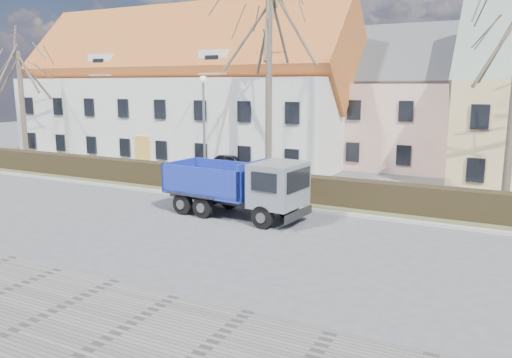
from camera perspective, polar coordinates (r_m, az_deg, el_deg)
The scene contains 13 objects.
ground at distance 20.09m, azimuth -4.01°, elevation -5.90°, with size 120.00×120.00×0.00m, color #505053.
sidewalk_near at distance 14.00m, azimuth -22.88°, elevation -14.22°, with size 80.00×5.00×0.08m, color slate.
curb_far at distance 23.99m, azimuth 1.67°, elevation -2.97°, with size 80.00×0.30×0.12m, color #A29E98.
grass_strip at distance 25.41m, azimuth 3.23°, elevation -2.23°, with size 80.00×3.00×0.10m, color #49512D.
hedge at distance 25.10m, azimuth 3.05°, elevation -0.99°, with size 60.00×0.90×1.30m, color black.
building_white at distance 39.79m, azimuth -8.30°, elevation 9.20°, with size 26.80×10.80×9.50m, color silver, non-canonical shape.
building_pink at distance 36.99m, azimuth 17.92°, elevation 7.52°, with size 10.80×8.80×8.00m, color beige, non-canonical shape.
tree_0 at distance 40.59m, azimuth -25.22°, elevation 8.61°, with size 7.20×7.20×9.90m, color brown, non-canonical shape.
tree_1 at distance 27.70m, azimuth 1.47°, elevation 11.94°, with size 9.20×9.20×12.65m, color brown, non-canonical shape.
dump_truck at distance 22.05m, azimuth -2.93°, elevation -0.80°, with size 6.70×2.49×2.68m, color navy, non-canonical shape.
streetlight at distance 28.11m, azimuth -5.95°, elevation 5.39°, with size 0.49×0.49×6.30m, color gray, non-canonical shape.
cart_frame at distance 26.39m, azimuth -8.95°, elevation -1.29°, with size 0.67×0.38×0.61m, color silver, non-canonical shape.
parked_car_a at distance 32.27m, azimuth -2.45°, elevation 1.73°, with size 1.65×4.09×1.39m, color black.
Camera 1 is at (10.00, -16.45, 5.75)m, focal length 35.00 mm.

